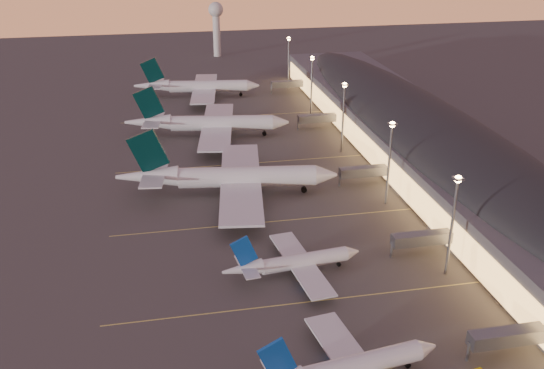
{
  "coord_description": "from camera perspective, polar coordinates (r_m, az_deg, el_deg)",
  "views": [
    {
      "loc": [
        -29.6,
        -114.82,
        79.26
      ],
      "look_at": [
        2.0,
        45.0,
        7.0
      ],
      "focal_mm": 40.0,
      "sensor_mm": 36.0,
      "label": 1
    }
  ],
  "objects": [
    {
      "name": "airliner_wide_far",
      "position": [
        294.75,
        -7.04,
        9.13
      ],
      "size": [
        59.66,
        54.82,
        19.1
      ],
      "rotation": [
        0.0,
        0.0,
        -0.13
      ],
      "color": "silver",
      "rests_on": "ground"
    },
    {
      "name": "airliner_wide_near",
      "position": [
        187.03,
        -4.15,
        0.67
      ],
      "size": [
        68.18,
        62.68,
        21.83
      ],
      "rotation": [
        0.0,
        0.0,
        -0.14
      ],
      "color": "silver",
      "rests_on": "ground"
    },
    {
      "name": "terminal_building",
      "position": [
        220.01,
        14.08,
        4.5
      ],
      "size": [
        56.35,
        255.0,
        17.46
      ],
      "color": "#4E4E53",
      "rests_on": "ground"
    },
    {
      "name": "airliner_wide_mid",
      "position": [
        238.78,
        -6.07,
        5.73
      ],
      "size": [
        63.84,
        58.8,
        20.46
      ],
      "rotation": [
        0.0,
        0.0,
        -0.16
      ],
      "color": "silver",
      "rests_on": "ground"
    },
    {
      "name": "ground",
      "position": [
        142.62,
        2.76,
        -9.87
      ],
      "size": [
        700.0,
        700.0,
        0.0
      ],
      "primitive_type": "plane",
      "color": "#474441"
    },
    {
      "name": "airliner_narrow_south",
      "position": [
        116.59,
        6.94,
        -16.79
      ],
      "size": [
        38.39,
        34.59,
        13.71
      ],
      "rotation": [
        0.0,
        0.0,
        0.14
      ],
      "color": "silver",
      "rests_on": "ground"
    },
    {
      "name": "airliner_narrow_north",
      "position": [
        146.56,
        1.99,
        -7.35
      ],
      "size": [
        34.86,
        31.32,
        12.44
      ],
      "rotation": [
        0.0,
        0.0,
        0.11
      ],
      "color": "silver",
      "rests_on": "ground"
    },
    {
      "name": "lane_markings",
      "position": [
        176.42,
        -0.32,
        -2.77
      ],
      "size": [
        90.0,
        180.36,
        0.0
      ],
      "color": "#D8C659",
      "rests_on": "ground"
    },
    {
      "name": "light_masts",
      "position": [
        201.11,
        8.47,
        5.79
      ],
      "size": [
        2.2,
        217.2,
        25.9
      ],
      "color": "slate",
      "rests_on": "ground"
    },
    {
      "name": "radar_tower",
      "position": [
        381.25,
        -5.28,
        15.17
      ],
      "size": [
        9.0,
        9.0,
        32.5
      ],
      "color": "silver",
      "rests_on": "ground"
    }
  ]
}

